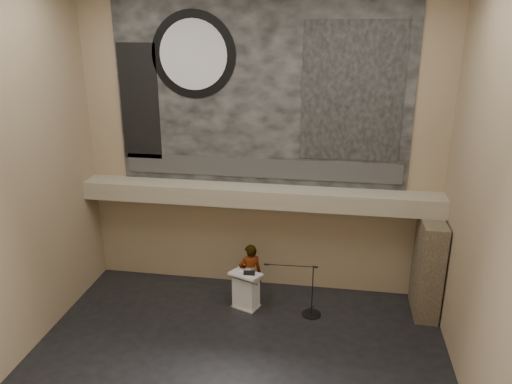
# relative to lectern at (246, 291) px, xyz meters

# --- Properties ---
(floor) EXTENTS (10.00, 10.00, 0.00)m
(floor) POSITION_rel_lectern_xyz_m (0.17, -2.53, -0.55)
(floor) COLOR black
(floor) RESTS_ON ground
(wall_back) EXTENTS (10.00, 0.02, 8.50)m
(wall_back) POSITION_rel_lectern_xyz_m (0.17, 1.47, 3.70)
(wall_back) COLOR #917A5C
(wall_back) RESTS_ON floor
(wall_front) EXTENTS (10.00, 0.02, 8.50)m
(wall_front) POSITION_rel_lectern_xyz_m (0.17, -6.53, 3.70)
(wall_front) COLOR #917A5C
(wall_front) RESTS_ON floor
(wall_left) EXTENTS (0.02, 8.00, 8.50)m
(wall_left) POSITION_rel_lectern_xyz_m (-4.83, -2.53, 3.70)
(wall_left) COLOR #917A5C
(wall_left) RESTS_ON floor
(wall_right) EXTENTS (0.02, 8.00, 8.50)m
(wall_right) POSITION_rel_lectern_xyz_m (5.17, -2.53, 3.70)
(wall_right) COLOR #917A5C
(wall_right) RESTS_ON floor
(soffit) EXTENTS (10.00, 0.80, 0.50)m
(soffit) POSITION_rel_lectern_xyz_m (0.17, 1.07, 2.40)
(soffit) COLOR gray
(soffit) RESTS_ON wall_back
(sprinkler_left) EXTENTS (0.04, 0.04, 0.06)m
(sprinkler_left) POSITION_rel_lectern_xyz_m (-1.43, 1.02, 2.12)
(sprinkler_left) COLOR #B2893D
(sprinkler_left) RESTS_ON soffit
(sprinkler_right) EXTENTS (0.04, 0.04, 0.06)m
(sprinkler_right) POSITION_rel_lectern_xyz_m (2.07, 1.02, 2.12)
(sprinkler_right) COLOR #B2893D
(sprinkler_right) RESTS_ON soffit
(banner) EXTENTS (8.00, 0.05, 5.00)m
(banner) POSITION_rel_lectern_xyz_m (0.17, 1.44, 5.15)
(banner) COLOR black
(banner) RESTS_ON wall_back
(banner_text_strip) EXTENTS (7.76, 0.02, 0.55)m
(banner_text_strip) POSITION_rel_lectern_xyz_m (0.17, 1.40, 3.10)
(banner_text_strip) COLOR #2D2D2D
(banner_text_strip) RESTS_ON banner
(banner_clock_rim) EXTENTS (2.30, 0.02, 2.30)m
(banner_clock_rim) POSITION_rel_lectern_xyz_m (-1.63, 1.40, 6.15)
(banner_clock_rim) COLOR black
(banner_clock_rim) RESTS_ON banner
(banner_clock_face) EXTENTS (1.84, 0.02, 1.84)m
(banner_clock_face) POSITION_rel_lectern_xyz_m (-1.63, 1.38, 6.15)
(banner_clock_face) COLOR silver
(banner_clock_face) RESTS_ON banner
(banner_building_print) EXTENTS (2.60, 0.02, 3.60)m
(banner_building_print) POSITION_rel_lectern_xyz_m (2.57, 1.40, 5.25)
(banner_building_print) COLOR black
(banner_building_print) RESTS_ON banner
(banner_brick_print) EXTENTS (1.10, 0.02, 3.20)m
(banner_brick_print) POSITION_rel_lectern_xyz_m (-3.23, 1.40, 4.85)
(banner_brick_print) COLOR black
(banner_brick_print) RESTS_ON banner
(stone_pier) EXTENTS (0.60, 1.40, 2.70)m
(stone_pier) POSITION_rel_lectern_xyz_m (4.82, 0.62, 0.80)
(stone_pier) COLOR #413628
(stone_pier) RESTS_ON floor
(lectern) EXTENTS (0.96, 0.83, 1.14)m
(lectern) POSITION_rel_lectern_xyz_m (0.00, 0.00, 0.00)
(lectern) COLOR silver
(lectern) RESTS_ON floor
(binder) EXTENTS (0.34, 0.29, 0.04)m
(binder) POSITION_rel_lectern_xyz_m (0.09, -0.03, 0.56)
(binder) COLOR black
(binder) RESTS_ON lectern
(papers) EXTENTS (0.28, 0.33, 0.00)m
(papers) POSITION_rel_lectern_xyz_m (-0.12, -0.04, 0.55)
(papers) COLOR white
(papers) RESTS_ON lectern
(speaker_person) EXTENTS (0.75, 0.62, 1.77)m
(speaker_person) POSITION_rel_lectern_xyz_m (0.06, 0.36, 0.33)
(speaker_person) COLOR white
(speaker_person) RESTS_ON floor
(mic_stand) EXTENTS (1.56, 0.52, 1.49)m
(mic_stand) POSITION_rel_lectern_xyz_m (1.76, -0.03, -0.32)
(mic_stand) COLOR black
(mic_stand) RESTS_ON floor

